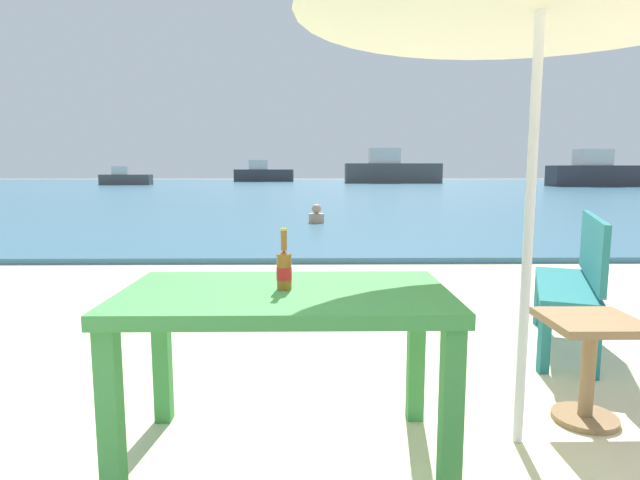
{
  "coord_description": "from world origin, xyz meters",
  "views": [
    {
      "loc": [
        -0.26,
        -1.94,
        1.28
      ],
      "look_at": [
        -0.19,
        3.0,
        0.6
      ],
      "focal_mm": 29.57,
      "sensor_mm": 36.0,
      "label": 1
    }
  ],
  "objects": [
    {
      "name": "swimmer_person",
      "position": [
        -0.17,
        9.6,
        0.24
      ],
      "size": [
        0.34,
        0.34,
        0.41
      ],
      "color": "tan",
      "rests_on": "sea_water"
    },
    {
      "name": "boat_barge",
      "position": [
        -13.59,
        35.93,
        0.54
      ],
      "size": [
        3.56,
        0.97,
        1.29
      ],
      "color": "#4C4C4C",
      "rests_on": "sea_water"
    },
    {
      "name": "boat_cargo_ship",
      "position": [
        18.51,
        32.48,
        0.94
      ],
      "size": [
        6.58,
        1.79,
        2.39
      ],
      "color": "#38383F",
      "rests_on": "sea_water"
    },
    {
      "name": "beer_bottle_amber",
      "position": [
        -0.38,
        0.28,
        0.85
      ],
      "size": [
        0.07,
        0.07,
        0.26
      ],
      "color": "brown",
      "rests_on": "picnic_table_green"
    },
    {
      "name": "sea_water",
      "position": [
        0.0,
        30.0,
        0.04
      ],
      "size": [
        120.0,
        50.0,
        0.08
      ],
      "primitive_type": "cube",
      "color": "#386B84",
      "rests_on": "ground_plane"
    },
    {
      "name": "bench_teal_center",
      "position": [
        1.58,
        1.64,
        0.54
      ],
      "size": [
        0.78,
        1.25,
        0.95
      ],
      "color": "#237275",
      "rests_on": "ground_plane"
    },
    {
      "name": "boat_sailboat",
      "position": [
        6.02,
        40.22,
        1.06
      ],
      "size": [
        7.52,
        2.05,
        2.73
      ],
      "color": "#4C4C4C",
      "rests_on": "sea_water"
    },
    {
      "name": "picnic_table_green",
      "position": [
        -0.38,
        0.27,
        0.65
      ],
      "size": [
        1.4,
        0.8,
        0.76
      ],
      "color": "#3D8C42",
      "rests_on": "ground_plane"
    },
    {
      "name": "side_table_wood",
      "position": [
        1.13,
        0.58,
        0.35
      ],
      "size": [
        0.44,
        0.44,
        0.54
      ],
      "color": "olive",
      "rests_on": "ground_plane"
    },
    {
      "name": "boat_ferry",
      "position": [
        -4.61,
        44.83,
        0.75
      ],
      "size": [
        5.15,
        1.4,
        1.87
      ],
      "color": "#38383F",
      "rests_on": "sea_water"
    }
  ]
}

